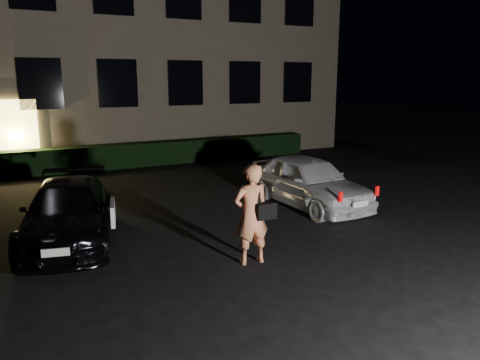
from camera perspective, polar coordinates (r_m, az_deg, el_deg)
ground at (r=8.20m, az=4.39°, el=-10.74°), size 80.00×80.00×0.00m
building at (r=21.93m, az=-17.63°, el=19.15°), size 20.00×8.11×12.00m
hedge at (r=17.59m, az=-13.87°, el=2.91°), size 15.00×0.70×0.85m
sedan at (r=9.99m, az=-20.21°, el=-3.67°), size 2.49×4.30×1.17m
hatch at (r=11.97m, az=8.30°, el=-0.12°), size 1.69×3.88×1.30m
man at (r=8.14m, az=1.43°, el=-4.18°), size 0.74×0.46×1.79m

